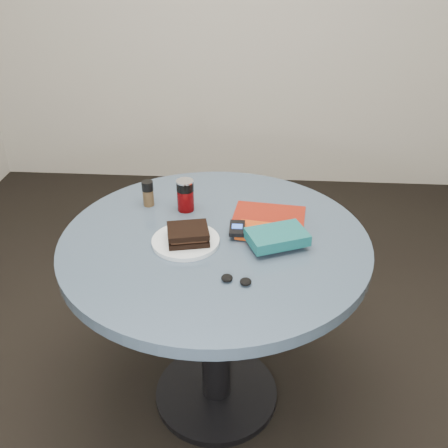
# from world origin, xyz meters

# --- Properties ---
(ground) EXTENTS (4.00, 4.00, 0.00)m
(ground) POSITION_xyz_m (0.00, 0.00, 0.00)
(ground) COLOR black
(ground) RESTS_ON ground
(table) EXTENTS (1.00, 1.00, 0.75)m
(table) POSITION_xyz_m (0.00, 0.00, 0.59)
(table) COLOR black
(table) RESTS_ON ground
(plate) EXTENTS (0.22, 0.22, 0.01)m
(plate) POSITION_xyz_m (-0.09, -0.04, 0.76)
(plate) COLOR silver
(plate) RESTS_ON table
(sandwich) EXTENTS (0.15, 0.13, 0.04)m
(sandwich) POSITION_xyz_m (-0.08, -0.05, 0.79)
(sandwich) COLOR black
(sandwich) RESTS_ON plate
(soda_can) EXTENTS (0.07, 0.07, 0.11)m
(soda_can) POSITION_xyz_m (-0.12, 0.17, 0.81)
(soda_can) COLOR #580406
(soda_can) RESTS_ON table
(pepper_grinder) EXTENTS (0.05, 0.05, 0.09)m
(pepper_grinder) POSITION_xyz_m (-0.25, 0.20, 0.80)
(pepper_grinder) COLOR #46341E
(pepper_grinder) RESTS_ON table
(magazine) EXTENTS (0.26, 0.21, 0.00)m
(magazine) POSITION_xyz_m (0.18, 0.14, 0.75)
(magazine) COLOR maroon
(magazine) RESTS_ON table
(red_book) EXTENTS (0.18, 0.13, 0.01)m
(red_book) POSITION_xyz_m (0.15, 0.02, 0.76)
(red_book) COLOR #B63A0E
(red_book) RESTS_ON magazine
(novel) EXTENTS (0.21, 0.18, 0.03)m
(novel) POSITION_xyz_m (0.20, -0.04, 0.79)
(novel) COLOR #115053
(novel) RESTS_ON red_book
(mp3_player) EXTENTS (0.05, 0.09, 0.02)m
(mp3_player) POSITION_xyz_m (0.07, 0.02, 0.78)
(mp3_player) COLOR black
(mp3_player) RESTS_ON red_book
(headphones) EXTENTS (0.09, 0.05, 0.02)m
(headphones) POSITION_xyz_m (0.08, -0.24, 0.76)
(headphones) COLOR black
(headphones) RESTS_ON table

